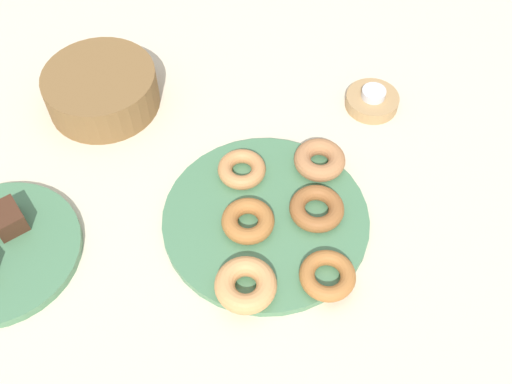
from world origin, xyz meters
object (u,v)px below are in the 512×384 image
at_px(donut_3, 246,285).
at_px(tealight, 374,93).
at_px(donut_4, 320,160).
at_px(donut_5, 327,276).
at_px(candle_holder, 372,101).
at_px(brownie_far, 7,218).
at_px(donut_1, 317,209).
at_px(donut_0, 249,223).
at_px(donut_2, 242,169).
at_px(donut_plate, 266,219).
at_px(basket, 102,89).

height_order(donut_3, tealight, donut_3).
bearing_deg(donut_4, donut_3, -148.06).
xyz_separation_m(donut_5, candle_holder, (0.27, 0.26, -0.01)).
bearing_deg(donut_3, brownie_far, 132.76).
distance_m(donut_4, brownie_far, 0.50).
relative_size(donut_1, candle_holder, 0.90).
height_order(donut_0, donut_3, donut_3).
xyz_separation_m(donut_0, tealight, (0.33, 0.12, 0.01)).
height_order(donut_2, donut_4, donut_4).
xyz_separation_m(donut_3, brownie_far, (-0.26, 0.28, 0.00)).
height_order(donut_0, donut_2, donut_0).
xyz_separation_m(donut_1, candle_holder, (0.22, 0.15, -0.01)).
distance_m(donut_2, donut_4, 0.13).
height_order(donut_3, candle_holder, donut_3).
bearing_deg(tealight, donut_1, -145.80).
bearing_deg(donut_4, donut_plate, -161.57).
bearing_deg(basket, donut_1, -64.47).
relative_size(donut_1, brownie_far, 1.61).
relative_size(donut_4, donut_5, 1.03).
xyz_separation_m(donut_4, tealight, (0.17, 0.07, 0.00)).
xyz_separation_m(donut_4, donut_5, (-0.11, -0.18, -0.00)).
relative_size(donut_1, donut_5, 1.04).
height_order(donut_5, basket, basket).
distance_m(donut_3, donut_5, 0.12).
relative_size(donut_plate, donut_5, 3.94).
relative_size(donut_0, donut_5, 0.99).
height_order(donut_4, candle_holder, donut_4).
relative_size(donut_0, brownie_far, 1.54).
bearing_deg(donut_2, donut_1, -63.88).
relative_size(donut_plate, donut_2, 4.12).
bearing_deg(donut_2, candle_holder, 5.03).
bearing_deg(tealight, donut_2, -174.97).
xyz_separation_m(donut_plate, brownie_far, (-0.35, 0.19, 0.03)).
bearing_deg(donut_0, donut_4, 16.04).
distance_m(donut_5, basket, 0.53).
relative_size(donut_4, candle_holder, 0.89).
relative_size(donut_5, brownie_far, 1.55).
xyz_separation_m(donut_0, donut_5, (0.05, -0.13, -0.00)).
xyz_separation_m(donut_0, donut_3, (-0.06, -0.09, 0.00)).
xyz_separation_m(donut_0, candle_holder, (0.33, 0.12, -0.01)).
height_order(donut_0, tealight, same).
bearing_deg(donut_plate, brownie_far, 151.86).
height_order(donut_3, brownie_far, brownie_far).
height_order(donut_2, basket, basket).
xyz_separation_m(donut_4, candle_holder, (0.17, 0.07, -0.02)).
bearing_deg(tealight, basket, 148.88).
xyz_separation_m(donut_5, tealight, (0.27, 0.26, 0.01)).
bearing_deg(donut_2, tealight, 5.03).
height_order(donut_2, candle_holder, donut_2).
bearing_deg(candle_holder, tealight, -90.00).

